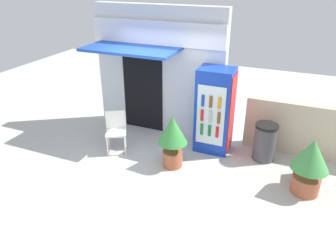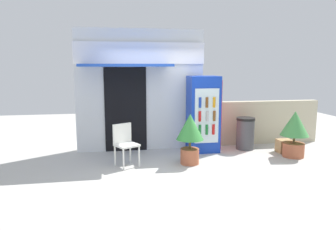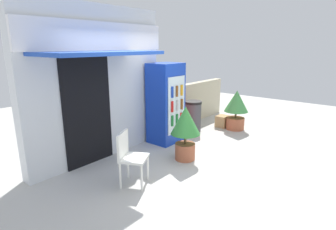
% 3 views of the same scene
% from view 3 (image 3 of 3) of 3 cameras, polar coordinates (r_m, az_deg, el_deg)
% --- Properties ---
extents(ground, '(16.00, 16.00, 0.00)m').
position_cam_3_polar(ground, '(5.01, 1.88, -11.75)').
color(ground, beige).
extents(storefront_building, '(3.12, 1.28, 2.96)m').
position_cam_3_polar(storefront_building, '(5.40, -14.57, 6.87)').
color(storefront_building, silver).
rests_on(storefront_building, ground).
extents(drink_cooler, '(0.74, 0.66, 1.84)m').
position_cam_3_polar(drink_cooler, '(6.21, -0.40, 2.47)').
color(drink_cooler, '#1438B2').
rests_on(drink_cooler, ground).
extents(plastic_chair, '(0.57, 0.56, 0.88)m').
position_cam_3_polar(plastic_chair, '(4.43, -8.22, -8.22)').
color(plastic_chair, white).
rests_on(plastic_chair, ground).
extents(potted_plant_near_shop, '(0.58, 0.58, 1.09)m').
position_cam_3_polar(potted_plant_near_shop, '(5.27, 3.72, -2.64)').
color(potted_plant_near_shop, '#AD5B3D').
rests_on(potted_plant_near_shop, ground).
extents(potted_plant_curbside, '(0.64, 0.64, 1.06)m').
position_cam_3_polar(potted_plant_curbside, '(7.43, 14.26, 1.73)').
color(potted_plant_curbside, '#AD5B3D').
rests_on(potted_plant_curbside, ground).
extents(trash_bin, '(0.46, 0.46, 0.80)m').
position_cam_3_polar(trash_bin, '(7.17, 5.27, -0.17)').
color(trash_bin, '#47474C').
rests_on(trash_bin, ground).
extents(stone_boundary_wall, '(2.76, 0.21, 1.15)m').
position_cam_3_polar(stone_boundary_wall, '(8.14, 5.68, 2.81)').
color(stone_boundary_wall, beige).
rests_on(stone_boundary_wall, ground).
extents(cardboard_box, '(0.35, 0.30, 0.31)m').
position_cam_3_polar(cardboard_box, '(7.70, 11.47, -1.28)').
color(cardboard_box, tan).
rests_on(cardboard_box, ground).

